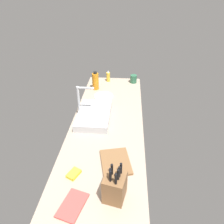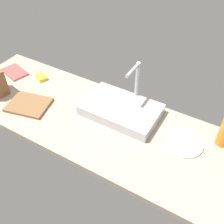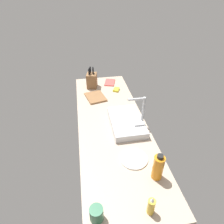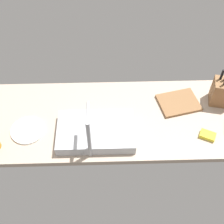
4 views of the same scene
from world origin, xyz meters
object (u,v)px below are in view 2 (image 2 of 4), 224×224
Objects in this scene: faucet at (136,81)px; dish_sponge at (41,77)px; sink_basin at (121,110)px; cutting_board at (29,105)px; dinner_plate at (184,143)px; dish_towel at (15,72)px.

faucet reaches higher than dish_sponge.
sink_basin is 5.03× the size of dish_sponge.
sink_basin is 1.82× the size of cutting_board.
faucet is at bearing 157.22° from dinner_plate.
faucet is 68.40cm from cutting_board.
dish_towel is 2.14× the size of dish_sponge.
dish_towel is at bearing 178.73° from dinner_plate.
sink_basin is at bearing 174.50° from dinner_plate.
dish_sponge is at bearing -172.83° from faucet.
sink_basin is 66.13cm from dish_sponge.
dinner_plate is at bearing -3.85° from dish_sponge.
dinner_plate is (37.86, -15.90, -16.92)cm from faucet.
dish_sponge reaches higher than dinner_plate.
cutting_board is (-53.20, -23.05, -2.28)cm from sink_basin.
cutting_board is 1.22× the size of dinner_plate.
dish_towel is at bearing -179.28° from sink_basin.
dinner_plate is 2.28× the size of dish_sponge.
faucet is at bearing 7.17° from dish_sponge.
dish_towel is (-34.45, 21.96, -0.30)cm from cutting_board.
cutting_board is 40.85cm from dish_towel.
dinner_plate is 128.71cm from dish_towel.
dish_sponge is (-107.06, 7.20, 0.60)cm from dinner_plate.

